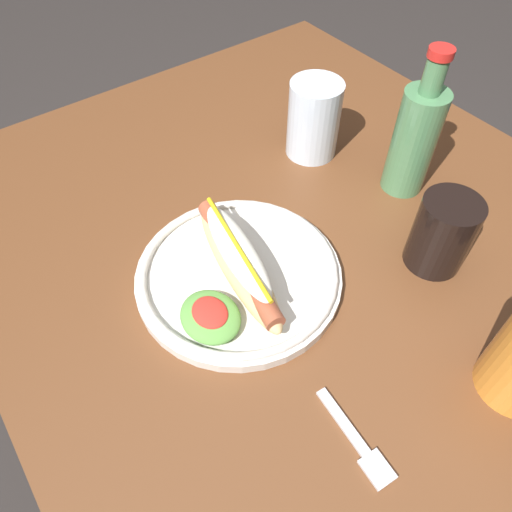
# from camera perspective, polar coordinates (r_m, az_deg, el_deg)

# --- Properties ---
(ground_plane) EXTENTS (8.00, 8.00, 0.00)m
(ground_plane) POSITION_cam_1_polar(r_m,az_deg,el_deg) (1.36, 4.03, -19.52)
(ground_plane) COLOR #2D2826
(dining_table) EXTENTS (1.14, 0.92, 0.74)m
(dining_table) POSITION_cam_1_polar(r_m,az_deg,el_deg) (0.80, 6.50, -3.58)
(dining_table) COLOR brown
(dining_table) RESTS_ON ground_plane
(hot_dog_plate) EXTENTS (0.28, 0.28, 0.08)m
(hot_dog_plate) POSITION_cam_1_polar(r_m,az_deg,el_deg) (0.65, -2.28, -2.00)
(hot_dog_plate) COLOR silver
(hot_dog_plate) RESTS_ON dining_table
(fork) EXTENTS (0.12, 0.03, 0.00)m
(fork) POSITION_cam_1_polar(r_m,az_deg,el_deg) (0.57, 12.10, -20.97)
(fork) COLOR silver
(fork) RESTS_ON dining_table
(soda_cup) EXTENTS (0.08, 0.08, 0.11)m
(soda_cup) POSITION_cam_1_polar(r_m,az_deg,el_deg) (0.70, 21.28, 2.52)
(soda_cup) COLOR black
(soda_cup) RESTS_ON dining_table
(water_cup) EXTENTS (0.09, 0.09, 0.13)m
(water_cup) POSITION_cam_1_polar(r_m,az_deg,el_deg) (0.84, 6.88, 15.84)
(water_cup) COLOR silver
(water_cup) RESTS_ON dining_table
(glass_bottle) EXTENTS (0.07, 0.07, 0.23)m
(glass_bottle) POSITION_cam_1_polar(r_m,az_deg,el_deg) (0.78, 18.38, 13.17)
(glass_bottle) COLOR #4C7F51
(glass_bottle) RESTS_ON dining_table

